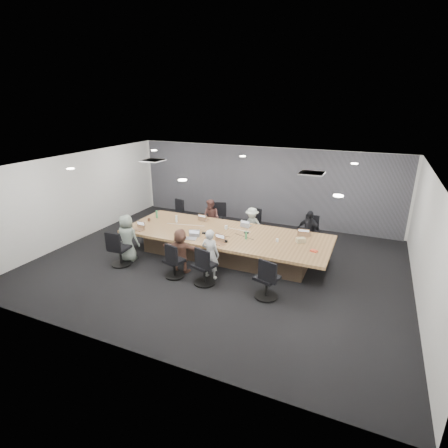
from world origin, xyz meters
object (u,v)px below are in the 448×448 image
at_px(person_5, 181,251).
at_px(bottle_green_left, 157,214).
at_px(laptop_5, 191,239).
at_px(canvas_bag, 301,240).
at_px(laptop_1, 204,219).
at_px(laptop_6, 219,243).
at_px(person_4, 127,238).
at_px(conference_table, 225,244).
at_px(chair_3, 310,235).
at_px(laptop_2, 246,226).
at_px(mug_brown, 149,220).
at_px(person_6, 210,254).
at_px(bottle_green_right, 246,235).
at_px(snack_packet, 314,251).
at_px(chair_4, 120,251).
at_px(stapler, 224,241).
at_px(laptop_3, 305,234).
at_px(chair_1, 216,220).
at_px(bottle_clear, 176,219).
at_px(person_1, 211,218).
at_px(chair_2, 255,227).
at_px(chair_6, 204,268).
at_px(chair_0, 178,217).
at_px(person_2, 252,225).
at_px(person_3, 309,231).
at_px(chair_7, 267,281).
at_px(laptop_4, 139,230).
at_px(chair_5, 174,263).

bearing_deg(person_5, bottle_green_left, -50.21).
bearing_deg(laptop_5, canvas_bag, 6.66).
xyz_separation_m(laptop_1, bottle_green_left, (-1.47, -0.46, 0.12)).
bearing_deg(laptop_6, person_4, -154.10).
height_order(conference_table, chair_3, chair_3).
distance_m(laptop_2, mug_brown, 3.10).
relative_size(chair_3, person_6, 0.58).
xyz_separation_m(bottle_green_right, snack_packet, (1.88, -0.10, -0.09)).
bearing_deg(bottle_green_right, laptop_6, -131.98).
relative_size(chair_4, person_5, 0.70).
relative_size(person_6, bottle_green_right, 5.98).
bearing_deg(canvas_bag, stapler, -156.72).
bearing_deg(laptop_3, laptop_1, -7.34).
height_order(laptop_6, bottle_green_right, bottle_green_right).
bearing_deg(canvas_bag, conference_table, -175.32).
height_order(laptop_1, person_4, person_4).
bearing_deg(chair_1, bottle_green_right, 118.22).
relative_size(person_6, bottle_clear, 6.09).
xyz_separation_m(bottle_green_right, canvas_bag, (1.44, 0.37, -0.05)).
bearing_deg(person_1, chair_4, -105.17).
distance_m(laptop_1, laptop_3, 3.25).
xyz_separation_m(conference_table, canvas_bag, (2.15, 0.18, 0.40)).
xyz_separation_m(chair_2, bottle_green_left, (-2.92, -1.36, 0.47)).
distance_m(chair_6, bottle_green_right, 1.65).
relative_size(chair_4, bottle_clear, 3.91).
relative_size(chair_0, laptop_5, 2.33).
bearing_deg(person_5, conference_table, -125.79).
xyz_separation_m(person_4, bottle_green_right, (3.16, 1.15, 0.17)).
relative_size(bottle_green_left, bottle_clear, 1.15).
bearing_deg(person_2, person_5, -98.99).
bearing_deg(laptop_1, snack_packet, 171.27).
bearing_deg(laptop_3, chair_2, -33.86).
distance_m(laptop_3, laptop_5, 3.27).
bearing_deg(person_1, person_2, 8.50).
height_order(person_3, laptop_5, person_3).
bearing_deg(chair_7, person_1, 150.58).
height_order(conference_table, chair_2, chair_2).
xyz_separation_m(laptop_4, mug_brown, (-0.20, 0.79, 0.04)).
bearing_deg(chair_2, bottle_clear, 51.97).
bearing_deg(chair_7, stapler, 162.44).
xyz_separation_m(chair_1, bottle_green_right, (1.82, -1.90, 0.42)).
xyz_separation_m(laptop_3, mug_brown, (-4.79, -0.81, 0.04)).
distance_m(chair_5, snack_packet, 3.60).
distance_m(chair_3, person_4, 5.52).
height_order(chair_5, laptop_1, chair_5).
distance_m(laptop_4, bottle_green_left, 1.15).
relative_size(laptop_3, mug_brown, 3.31).
bearing_deg(laptop_4, chair_2, 48.92).
relative_size(person_2, snack_packet, 6.79).
distance_m(chair_0, chair_4, 3.40).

